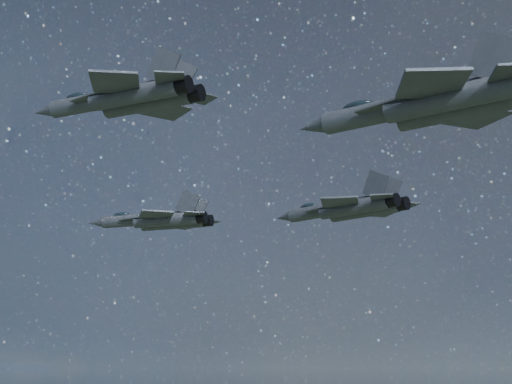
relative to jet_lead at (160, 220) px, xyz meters
The scene contains 4 objects.
jet_lead is the anchor object (origin of this frame).
jet_left 21.87m from the jet_lead, 37.31° to the left, with size 18.76×13.16×4.73m.
jet_right 31.31m from the jet_lead, 51.26° to the right, with size 15.30×10.55×3.84m.
jet_slot 39.26m from the jet_lead, 16.36° to the right, with size 19.88×14.19×5.08m.
Camera 1 is at (39.99, -53.34, 138.68)m, focal length 50.00 mm.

